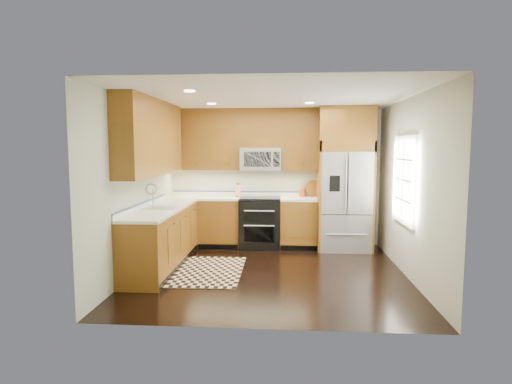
# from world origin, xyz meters

# --- Properties ---
(ground) EXTENTS (4.00, 4.00, 0.00)m
(ground) POSITION_xyz_m (0.00, 0.00, 0.00)
(ground) COLOR black
(ground) RESTS_ON ground
(wall_back) EXTENTS (4.00, 0.02, 2.60)m
(wall_back) POSITION_xyz_m (0.00, 2.00, 1.30)
(wall_back) COLOR #B6B9A7
(wall_back) RESTS_ON ground
(wall_left) EXTENTS (0.02, 4.00, 2.60)m
(wall_left) POSITION_xyz_m (-2.00, 0.00, 1.30)
(wall_left) COLOR #B6B9A7
(wall_left) RESTS_ON ground
(wall_right) EXTENTS (0.02, 4.00, 2.60)m
(wall_right) POSITION_xyz_m (2.00, 0.00, 1.30)
(wall_right) COLOR #B6B9A7
(wall_right) RESTS_ON ground
(window) EXTENTS (0.04, 1.10, 1.30)m
(window) POSITION_xyz_m (1.98, 0.20, 1.40)
(window) COLOR white
(window) RESTS_ON ground
(base_cabinets) EXTENTS (2.85, 3.00, 0.90)m
(base_cabinets) POSITION_xyz_m (-1.23, 0.90, 0.45)
(base_cabinets) COLOR brown
(base_cabinets) RESTS_ON ground
(countertop) EXTENTS (2.86, 3.01, 0.04)m
(countertop) POSITION_xyz_m (-1.09, 1.01, 0.92)
(countertop) COLOR white
(countertop) RESTS_ON base_cabinets
(upper_cabinets) EXTENTS (2.85, 3.00, 1.15)m
(upper_cabinets) POSITION_xyz_m (-1.15, 1.09, 2.02)
(upper_cabinets) COLOR brown
(upper_cabinets) RESTS_ON ground
(range) EXTENTS (0.76, 0.67, 0.95)m
(range) POSITION_xyz_m (-0.25, 1.67, 0.47)
(range) COLOR black
(range) RESTS_ON ground
(microwave) EXTENTS (0.76, 0.40, 0.42)m
(microwave) POSITION_xyz_m (-0.25, 1.80, 1.66)
(microwave) COLOR #B2B2B7
(microwave) RESTS_ON ground
(refrigerator) EXTENTS (0.98, 0.75, 2.60)m
(refrigerator) POSITION_xyz_m (1.30, 1.63, 1.30)
(refrigerator) COLOR #B2B2B7
(refrigerator) RESTS_ON ground
(sink_faucet) EXTENTS (0.54, 0.44, 0.37)m
(sink_faucet) POSITION_xyz_m (-1.73, 0.23, 0.99)
(sink_faucet) COLOR #B2B2B7
(sink_faucet) RESTS_ON countertop
(rug) EXTENTS (1.00, 1.64, 0.01)m
(rug) POSITION_xyz_m (-0.92, 0.02, 0.01)
(rug) COLOR black
(rug) RESTS_ON ground
(knife_block) EXTENTS (0.11, 0.15, 0.27)m
(knife_block) POSITION_xyz_m (-0.69, 1.82, 1.05)
(knife_block) COLOR #B87859
(knife_block) RESTS_ON countertop
(utensil_crock) EXTENTS (0.14, 0.14, 0.32)m
(utensil_crock) POSITION_xyz_m (0.54, 1.91, 1.05)
(utensil_crock) COLOR #AB3D15
(utensil_crock) RESTS_ON countertop
(cutting_board) EXTENTS (0.40, 0.40, 0.02)m
(cutting_board) POSITION_xyz_m (0.75, 1.94, 0.95)
(cutting_board) COLOR brown
(cutting_board) RESTS_ON countertop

